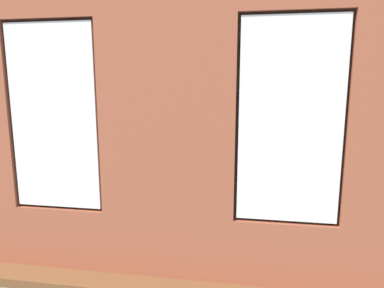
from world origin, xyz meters
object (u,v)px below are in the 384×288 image
at_px(table_plant_small, 186,161).
at_px(media_console, 62,172).
at_px(potted_plant_corner_near_left, 330,154).
at_px(papasan_chair, 170,148).
at_px(remote_silver, 201,164).
at_px(couch_left, 362,195).
at_px(potted_plant_between_couches, 260,190).
at_px(couch_by_window, 140,219).
at_px(cup_ceramic, 175,162).
at_px(potted_plant_mid_room_small, 253,164).
at_px(tv_flatscreen, 60,142).
at_px(remote_black, 161,166).
at_px(potted_plant_by_left_couch, 317,171).
at_px(coffee_table, 182,168).
at_px(remote_gray, 182,165).

height_order(table_plant_small, media_console, table_plant_small).
bearing_deg(potted_plant_corner_near_left, papasan_chair, 2.26).
bearing_deg(potted_plant_corner_near_left, remote_silver, 31.83).
xyz_separation_m(couch_left, potted_plant_corner_near_left, (-0.15, -2.82, 0.07)).
height_order(remote_silver, potted_plant_between_couches, potted_plant_between_couches).
relative_size(couch_by_window, cup_ceramic, 25.85).
bearing_deg(potted_plant_mid_room_small, papasan_chair, -26.87).
xyz_separation_m(remote_silver, media_console, (2.84, 0.26, -0.22)).
bearing_deg(tv_flatscreen, couch_by_window, 136.53).
relative_size(tv_flatscreen, potted_plant_corner_near_left, 1.80).
distance_m(remote_black, potted_plant_by_left_couch, 3.09).
xyz_separation_m(cup_ceramic, media_console, (2.33, 0.22, -0.25)).
distance_m(couch_left, potted_plant_between_couches, 2.22).
relative_size(media_console, papasan_chair, 0.95).
distance_m(coffee_table, potted_plant_by_left_couch, 2.68).
bearing_deg(coffee_table, remote_gray, 180.00).
xyz_separation_m(table_plant_small, potted_plant_mid_room_small, (-1.28, -0.83, -0.21)).
height_order(couch_by_window, potted_plant_by_left_couch, couch_by_window).
xyz_separation_m(papasan_chair, potted_plant_mid_room_small, (-2.03, 1.03, -0.08)).
bearing_deg(table_plant_small, remote_silver, -134.99).
bearing_deg(cup_ceramic, media_console, 5.48).
xyz_separation_m(coffee_table, potted_plant_corner_near_left, (-3.19, -1.90, 0.00)).
bearing_deg(coffee_table, table_plant_small, 129.09).
bearing_deg(media_console, papasan_chair, -134.45).
relative_size(couch_left, potted_plant_mid_room_small, 3.57).
relative_size(coffee_table, remote_black, 7.52).
relative_size(couch_by_window, remote_silver, 12.32).
bearing_deg(papasan_chair, couch_left, 144.15).
relative_size(couch_left, coffee_table, 1.54).
relative_size(couch_left, papasan_chair, 1.79).
distance_m(couch_left, potted_plant_corner_near_left, 2.82).
relative_size(cup_ceramic, remote_black, 0.48).
bearing_deg(papasan_chair, tv_flatscreen, 45.50).
height_order(table_plant_small, remote_silver, table_plant_small).
distance_m(remote_gray, papasan_chair, 1.86).
xyz_separation_m(coffee_table, table_plant_small, (-0.10, 0.12, 0.18)).
bearing_deg(potted_plant_mid_room_small, coffee_table, 27.55).
xyz_separation_m(coffee_table, potted_plant_between_couches, (-1.42, 2.38, 0.39)).
relative_size(table_plant_small, remote_black, 1.32).
bearing_deg(papasan_chair, potted_plant_mid_room_small, 153.13).
relative_size(couch_by_window, potted_plant_mid_room_small, 3.80).
relative_size(couch_left, tv_flatscreen, 1.71).
xyz_separation_m(coffee_table, remote_silver, (-0.35, -0.14, 0.07)).
height_order(remote_black, potted_plant_by_left_couch, remote_black).
distance_m(couch_left, cup_ceramic, 3.36).
bearing_deg(media_console, coffee_table, -177.12).
xyz_separation_m(couch_by_window, papasan_chair, (0.59, -4.17, 0.11)).
distance_m(table_plant_small, remote_black, 0.49).
relative_size(couch_left, remote_black, 11.58).
relative_size(media_console, potted_plant_mid_room_small, 1.91).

